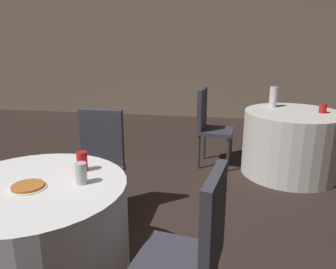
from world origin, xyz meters
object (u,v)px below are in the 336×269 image
at_px(chair_near_north, 99,156).
at_px(pizza_plate_near, 28,187).
at_px(soda_can_red, 82,161).
at_px(table_far, 291,143).
at_px(soda_can_silver, 81,173).
at_px(chair_far_west, 209,121).
at_px(chair_near_east, 195,245).
at_px(table_near, 40,242).
at_px(bottle_far, 273,97).

bearing_deg(chair_near_north, pizza_plate_near, 89.78).
xyz_separation_m(chair_near_north, soda_can_red, (0.17, -0.69, 0.23)).
distance_m(table_far, soda_can_red, 2.59).
height_order(chair_near_north, soda_can_silver, chair_near_north).
height_order(table_far, soda_can_red, soda_can_red).
bearing_deg(chair_far_west, table_far, 90.00).
distance_m(table_far, chair_near_east, 2.54).
height_order(table_far, chair_near_east, chair_near_east).
bearing_deg(pizza_plate_near, soda_can_silver, 21.52).
height_order(table_near, pizza_plate_near, pizza_plate_near).
bearing_deg(chair_near_east, chair_far_west, 10.91).
bearing_deg(table_far, pizza_plate_near, -129.07).
xyz_separation_m(chair_near_east, chair_far_west, (-0.05, 2.49, 0.00)).
height_order(table_near, bottle_far, bottle_far).
distance_m(table_far, bottle_far, 0.58).
bearing_deg(soda_can_red, table_far, 50.32).
bearing_deg(chair_far_west, chair_near_east, 8.32).
bearing_deg(soda_can_red, chair_near_east, -28.74).
relative_size(table_far, soda_can_red, 8.80).
bearing_deg(soda_can_red, chair_far_west, 71.81).
relative_size(chair_near_north, soda_can_red, 7.71).
xyz_separation_m(chair_far_west, soda_can_red, (-0.69, -2.09, 0.23)).
relative_size(table_near, bottle_far, 4.39).
bearing_deg(soda_can_silver, chair_near_north, 105.47).
relative_size(chair_near_east, soda_can_red, 7.71).
bearing_deg(soda_can_silver, table_far, 53.95).
height_order(table_near, chair_near_east, chair_near_east).
bearing_deg(pizza_plate_near, bottle_far, 56.99).
distance_m(chair_near_east, soda_can_red, 0.87).
xyz_separation_m(chair_near_east, soda_can_red, (-0.74, 0.40, 0.23)).
distance_m(soda_can_red, soda_can_silver, 0.19).
distance_m(table_near, bottle_far, 2.99).
xyz_separation_m(chair_far_west, pizza_plate_near, (-0.88, -2.37, 0.18)).
xyz_separation_m(pizza_plate_near, bottle_far, (1.62, 2.50, 0.11)).
bearing_deg(chair_far_west, pizza_plate_near, -13.23).
height_order(table_near, chair_near_north, chair_near_north).
distance_m(chair_far_west, soda_can_silver, 2.36).
height_order(table_near, soda_can_red, soda_can_red).
distance_m(soda_can_silver, bottle_far, 2.76).
relative_size(table_near, table_far, 0.97).
xyz_separation_m(pizza_plate_near, soda_can_red, (0.19, 0.28, 0.05)).
distance_m(chair_near_north, soda_can_red, 0.75).
distance_m(table_near, chair_near_north, 0.96).
bearing_deg(table_far, soda_can_silver, -126.05).
bearing_deg(chair_near_east, soda_can_silver, 80.97).
bearing_deg(chair_far_west, soda_can_silver, -8.04).
relative_size(chair_far_west, soda_can_silver, 7.71).
distance_m(table_far, pizza_plate_near, 2.92).
relative_size(soda_can_silver, bottle_far, 0.51).
bearing_deg(table_near, chair_near_north, 88.83).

